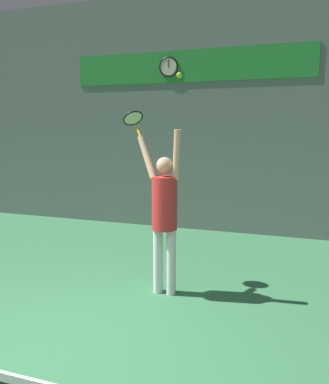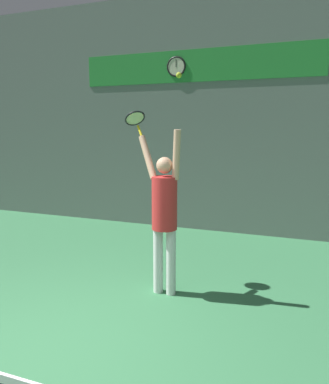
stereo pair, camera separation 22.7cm
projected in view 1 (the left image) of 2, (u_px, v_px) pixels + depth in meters
The scene contains 7 objects.
ground_plane at pixel (42, 367), 3.50m from camera, with size 18.00×18.00×0.00m, color #387A4C.
back_wall at pixel (188, 115), 8.01m from camera, with size 18.00×0.10×5.00m.
sponsor_banner at pixel (188, 66), 7.79m from camera, with size 5.11×0.02×0.65m.
scoreboard_clock at pixel (169, 67), 7.90m from camera, with size 0.42×0.04×0.42m.
tennis_player at pixel (164, 211), 4.91m from camera, with size 0.72×0.44×2.20m.
tennis_racket at pixel (134, 119), 5.21m from camera, with size 0.37×0.38×0.37m.
tennis_ball at pixel (179, 75), 4.49m from camera, with size 0.07×0.07×0.07m.
Camera 1 is at (2.09, -2.66, 2.20)m, focal length 35.00 mm.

